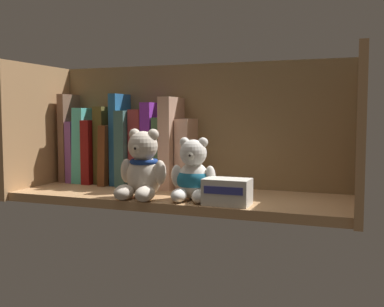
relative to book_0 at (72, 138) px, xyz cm
name	(u,v)px	position (x,y,z in cm)	size (l,w,h in cm)	color
shelf_board	(179,198)	(35.83, -9.78, -12.80)	(76.58, 24.89, 2.00)	tan
shelf_back_panel	(199,129)	(35.83, 3.27, 2.61)	(78.98, 1.20, 32.83)	olive
shelf_side_panel_left	(39,129)	(-3.27, -9.78, 2.61)	(1.60, 27.29, 32.83)	tan
shelf_side_panel_right	(362,134)	(74.92, -9.78, 2.61)	(1.60, 27.29, 32.83)	tan
book_0	(72,138)	(0.00, 0.00, 0.00)	(1.93, 10.54, 23.61)	brown
book_1	(79,151)	(2.22, 0.00, -3.64)	(1.94, 10.80, 16.33)	#7F4999
book_2	(88,145)	(4.96, 0.00, -1.84)	(2.98, 10.97, 19.93)	#52CDBE
book_3	(97,151)	(7.94, 0.00, -3.45)	(2.43, 12.45, 16.71)	maroon
book_4	(107,145)	(10.79, 0.00, -1.67)	(2.71, 9.20, 20.26)	brown
book_5	(115,154)	(13.45, 0.00, -4.08)	(2.04, 14.26, 15.44)	brown
book_6	(123,139)	(15.76, 0.00, -0.07)	(2.03, 11.08, 23.47)	#27659E
book_7	(132,148)	(18.39, 0.00, -2.21)	(2.65, 13.86, 19.18)	#416C67
book_8	(143,147)	(21.58, 0.00, -2.07)	(3.18, 10.31, 19.46)	#AC3B3B
book_9	(154,144)	(24.80, 0.00, -1.21)	(2.69, 10.61, 21.18)	purple
book_10	(164,152)	(27.68, 0.00, -3.08)	(2.52, 10.57, 17.44)	#456B45
book_11	(175,142)	(30.72, 0.00, -0.59)	(3.02, 14.63, 22.43)	tan
book_12	(188,153)	(34.19, 0.00, -3.22)	(3.34, 9.64, 17.16)	tan
teddy_bear_larger	(142,169)	(30.31, -17.42, -5.35)	(10.98, 11.11, 15.11)	beige
teddy_bear_smaller	(193,175)	(41.49, -15.74, -6.55)	(9.87, 10.44, 13.36)	white
small_product_box	(227,192)	(49.83, -18.41, -9.14)	(9.33, 5.85, 5.32)	silver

